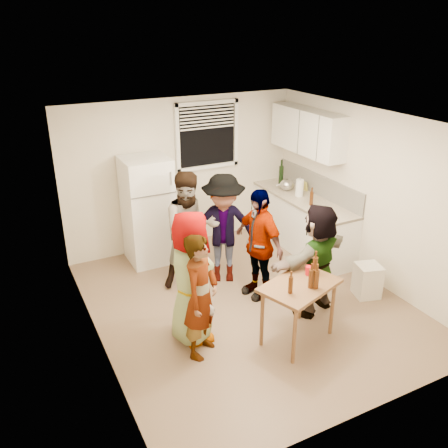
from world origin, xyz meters
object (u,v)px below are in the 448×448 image
trash_bin (367,280)px  guest_stripe (202,351)px  blue_cup (317,215)px  serving_table (296,339)px  kettle (287,190)px  guest_orange (313,309)px  red_cup (308,275)px  guest_black (257,293)px  beer_bottle_table (290,293)px  refrigerator (148,211)px  guest_back_left (192,283)px  wine_bottle (281,184)px  guest_grey (193,337)px  guest_back_right (223,279)px  beer_bottle_counter (311,205)px

trash_bin → guest_stripe: size_ratio=0.31×
trash_bin → guest_stripe: trash_bin is taller
blue_cup → serving_table: size_ratio=0.15×
kettle → guest_orange: bearing=-90.0°
red_cup → guest_black: red_cup is taller
guest_stripe → guest_orange: 1.70m
serving_table → beer_bottle_table: (-0.21, -0.11, 0.77)m
kettle → guest_black: size_ratio=0.17×
trash_bin → guest_orange: trash_bin is taller
refrigerator → red_cup: bearing=-67.5°
trash_bin → guest_back_left: (-2.07, 1.42, -0.25)m
blue_cup → red_cup: size_ratio=1.19×
wine_bottle → guest_grey: 3.65m
serving_table → guest_orange: size_ratio=0.60×
kettle → guest_back_right: kettle is taller
guest_stripe → wine_bottle: bearing=2.4°
kettle → guest_stripe: kettle is taller
beer_bottle_table → guest_stripe: beer_bottle_table is taller
guest_back_left → guest_back_right: guest_back_left is taller
beer_bottle_counter → serving_table: size_ratio=0.24×
guest_black → red_cup: bearing=-2.2°
wine_bottle → blue_cup: 1.51m
wine_bottle → kettle: bearing=-106.5°
kettle → guest_grey: kettle is taller
serving_table → guest_back_right: bearing=94.5°
blue_cup → red_cup: (-1.07, -1.26, -0.13)m
trash_bin → guest_black: size_ratio=0.30×
refrigerator → guest_stripe: size_ratio=1.13×
serving_table → guest_stripe: bearing=164.9°
serving_table → guest_stripe: size_ratio=0.61×
blue_cup → serving_table: (-1.29, -1.39, -0.90)m
beer_bottle_table → guest_black: size_ratio=0.13×
trash_bin → guest_black: (-1.36, 0.74, -0.25)m
kettle → blue_cup: bearing=-76.5°
beer_bottle_table → guest_black: (0.32, 1.24, -0.77)m
serving_table → beer_bottle_table: beer_bottle_table is taller
guest_grey → guest_back_right: bearing=-38.7°
red_cup → wine_bottle: bearing=63.2°
kettle → guest_orange: size_ratio=0.17×
red_cup → guest_orange: size_ratio=0.07×
serving_table → guest_black: serving_table is taller
beer_bottle_counter → guest_grey: beer_bottle_counter is taller
guest_grey → guest_stripe: guest_grey is taller
refrigerator → guest_stripe: bearing=-95.2°
guest_black → guest_stripe: bearing=-65.1°
guest_orange → guest_back_right: bearing=-77.6°
refrigerator → beer_bottle_table: bearing=-76.9°
blue_cup → guest_black: (-1.19, -0.27, -0.90)m
refrigerator → guest_back_left: size_ratio=0.99×
guest_orange → guest_grey: bearing=-22.6°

